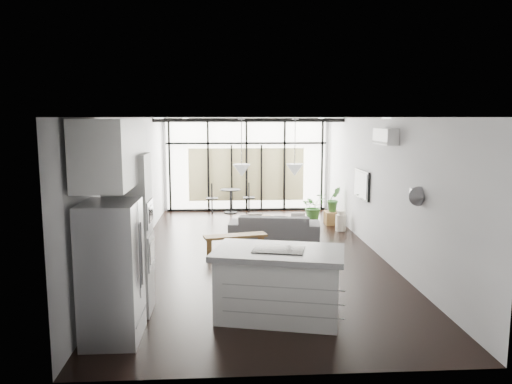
{
  "coord_description": "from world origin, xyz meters",
  "views": [
    {
      "loc": [
        -0.65,
        -10.08,
        2.79
      ],
      "look_at": [
        0.0,
        0.3,
        1.25
      ],
      "focal_mm": 35.0,
      "sensor_mm": 36.0,
      "label": 1
    }
  ],
  "objects": [
    {
      "name": "pendant_right",
      "position": [
        0.4,
        -2.65,
        2.02
      ],
      "size": [
        0.26,
        0.26,
        0.18
      ],
      "primitive_type": "cone",
      "color": "white",
      "rests_on": "ceiling"
    },
    {
      "name": "console_bench",
      "position": [
        -0.45,
        -0.05,
        0.21
      ],
      "size": [
        1.33,
        0.61,
        0.42
      ],
      "primitive_type": "cube",
      "rotation": [
        0.0,
        0.0,
        0.23
      ],
      "color": "brown",
      "rests_on": "floor"
    },
    {
      "name": "wall_left",
      "position": [
        -2.5,
        0.0,
        1.4
      ],
      "size": [
        0.02,
        10.0,
        2.8
      ],
      "primitive_type": "cube",
      "color": "silver",
      "rests_on": "ground"
    },
    {
      "name": "wall_right",
      "position": [
        2.5,
        0.0,
        1.4
      ],
      "size": [
        0.02,
        10.0,
        2.8
      ],
      "primitive_type": "cube",
      "color": "silver",
      "rests_on": "ground"
    },
    {
      "name": "ceiling",
      "position": [
        0.0,
        0.0,
        2.8
      ],
      "size": [
        5.0,
        10.0,
        0.0
      ],
      "primitive_type": "cube",
      "color": "white",
      "rests_on": "ground"
    },
    {
      "name": "fridge",
      "position": [
        -2.08,
        -3.94,
        0.88
      ],
      "size": [
        0.68,
        0.86,
        1.77
      ],
      "primitive_type": "cube",
      "color": "#9B9B9F",
      "rests_on": "floor"
    },
    {
      "name": "glazing",
      "position": [
        0.0,
        4.88,
        1.4
      ],
      "size": [
        5.0,
        0.2,
        2.8
      ],
      "primitive_type": "cube",
      "color": "black",
      "rests_on": "ground"
    },
    {
      "name": "bistro_set",
      "position": [
        -0.49,
        4.51,
        0.37
      ],
      "size": [
        1.6,
        0.74,
        0.74
      ],
      "primitive_type": "cube",
      "rotation": [
        0.0,
        0.0,
        0.08
      ],
      "color": "black",
      "rests_on": "floor"
    },
    {
      "name": "wall_back",
      "position": [
        0.0,
        5.0,
        1.4
      ],
      "size": [
        5.0,
        0.02,
        2.8
      ],
      "primitive_type": "cube",
      "color": "silver",
      "rests_on": "ground"
    },
    {
      "name": "framed_art",
      "position": [
        -2.47,
        -0.5,
        1.55
      ],
      "size": [
        0.04,
        0.7,
        0.9
      ],
      "primitive_type": "cube",
      "color": "black",
      "rests_on": "wall_left"
    },
    {
      "name": "pendant_left",
      "position": [
        -0.4,
        -2.65,
        2.02
      ],
      "size": [
        0.26,
        0.26,
        0.18
      ],
      "primitive_type": "cone",
      "color": "white",
      "rests_on": "ceiling"
    },
    {
      "name": "milk_can",
      "position": [
        2.23,
        1.99,
        0.25
      ],
      "size": [
        0.29,
        0.29,
        0.51
      ],
      "primitive_type": "cylinder",
      "rotation": [
        0.0,
        0.0,
        -0.12
      ],
      "color": "beige",
      "rests_on": "floor"
    },
    {
      "name": "upper_cabinets",
      "position": [
        -2.12,
        -3.5,
        2.35
      ],
      "size": [
        0.62,
        1.75,
        0.86
      ],
      "primitive_type": "cube",
      "color": "silver",
      "rests_on": "wall_left"
    },
    {
      "name": "neighbour_building",
      "position": [
        0.0,
        4.95,
        1.1
      ],
      "size": [
        3.5,
        0.02,
        1.6
      ],
      "primitive_type": "cube",
      "color": "#CFCC84",
      "rests_on": "ground"
    },
    {
      "name": "wall_front",
      "position": [
        0.0,
        -5.0,
        1.4
      ],
      "size": [
        5.0,
        0.02,
        2.8
      ],
      "primitive_type": "cube",
      "color": "silver",
      "rests_on": "ground"
    },
    {
      "name": "island",
      "position": [
        0.09,
        -3.38,
        0.49
      ],
      "size": [
        2.0,
        1.46,
        0.98
      ],
      "primitive_type": "cube",
      "rotation": [
        0.0,
        0.0,
        -0.24
      ],
      "color": "silver",
      "rests_on": "floor"
    },
    {
      "name": "floor",
      "position": [
        0.0,
        0.0,
        0.0
      ],
      "size": [
        5.0,
        10.0,
        0.0
      ],
      "primitive_type": "cube",
      "color": "black",
      "rests_on": "ground"
    },
    {
      "name": "plant_tall",
      "position": [
        1.79,
        3.42,
        0.29
      ],
      "size": [
        0.93,
        0.96,
        0.58
      ],
      "primitive_type": "imported",
      "rotation": [
        0.0,
        0.0,
        0.47
      ],
      "color": "#366B2D",
      "rests_on": "floor"
    },
    {
      "name": "cooktop",
      "position": [
        0.09,
        -3.38,
        0.99
      ],
      "size": [
        0.8,
        0.62,
        0.01
      ],
      "primitive_type": "cube",
      "rotation": [
        0.0,
        0.0,
        -0.24
      ],
      "color": "black",
      "rests_on": "island"
    },
    {
      "name": "tv",
      "position": [
        2.46,
        1.0,
        1.3
      ],
      "size": [
        0.05,
        1.1,
        0.65
      ],
      "primitive_type": "cube",
      "color": "black",
      "rests_on": "wall_right"
    },
    {
      "name": "ac_unit",
      "position": [
        2.38,
        -0.8,
        2.45
      ],
      "size": [
        0.22,
        0.9,
        0.3
      ],
      "primitive_type": "cube",
      "color": "white",
      "rests_on": "wall_right"
    },
    {
      "name": "crate",
      "position": [
        2.22,
        2.76,
        0.17
      ],
      "size": [
        0.46,
        0.46,
        0.34
      ],
      "primitive_type": "cube",
      "rotation": [
        0.0,
        0.0,
        -0.01
      ],
      "color": "brown",
      "rests_on": "floor"
    },
    {
      "name": "skylight",
      "position": [
        0.0,
        4.0,
        2.77
      ],
      "size": [
        4.7,
        1.9,
        0.06
      ],
      "primitive_type": "cube",
      "color": "white",
      "rests_on": "ceiling"
    },
    {
      "name": "plant_crate",
      "position": [
        2.22,
        2.76,
        0.49
      ],
      "size": [
        0.51,
        0.74,
        0.3
      ],
      "primitive_type": "imported",
      "rotation": [
        0.0,
        0.0,
        0.24
      ],
      "color": "#366B2D",
      "rests_on": "crate"
    },
    {
      "name": "appliance_column",
      "position": [
        -2.02,
        -3.05,
        1.15
      ],
      "size": [
        0.59,
        0.62,
        2.3
      ],
      "primitive_type": "cube",
      "color": "silver",
      "rests_on": "floor"
    },
    {
      "name": "sofa",
      "position": [
        0.48,
        1.14,
        0.41
      ],
      "size": [
        2.14,
        0.92,
        0.81
      ],
      "primitive_type": "imported",
      "rotation": [
        0.0,
        0.0,
        2.98
      ],
      "color": "#515154",
      "rests_on": "floor"
    },
    {
      "name": "pouf",
      "position": [
        0.3,
        1.71,
        0.22
      ],
      "size": [
        0.62,
        0.62,
        0.43
      ],
      "primitive_type": "cylinder",
      "rotation": [
        0.0,
        0.0,
        0.15
      ],
      "color": "beige",
      "rests_on": "floor"
    }
  ]
}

